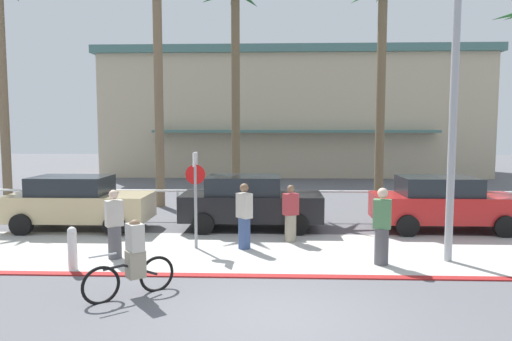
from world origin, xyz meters
The scene contains 20 objects.
ground_plane centered at (0.00, 10.00, 0.00)m, with size 80.00×80.00×0.00m, color #5B5B60.
sidewalk_strip centered at (0.00, 4.20, 0.01)m, with size 44.00×4.00×0.02m, color beige.
curb_paint centered at (0.00, 2.20, 0.01)m, with size 44.00×0.24×0.03m, color maroon.
building_backdrop centered at (1.20, 26.34, 4.22)m, with size 25.76×10.10×8.40m.
rail_fence centered at (0.00, 8.50, 0.84)m, with size 25.49×0.08×1.04m.
stop_sign_bike_lane centered at (-2.14, 4.48, 1.68)m, with size 0.52×0.56×2.56m.
bollard_2 centered at (-4.59, 2.47, 0.52)m, with size 0.20×0.20×1.00m.
streetlight_curb centered at (4.09, 3.29, 4.28)m, with size 0.24×2.54×7.50m.
palm_tree_1 centered at (-10.99, 10.97, 6.83)m, with size 3.56×2.75×9.12m.
palm_tree_2 centered at (-4.66, 11.11, 6.46)m, with size 3.12×2.66×9.34m.
palm_tree_3 centered at (-1.70, 12.36, 6.62)m, with size 3.42×3.28×9.12m.
palm_tree_4 centered at (4.21, 11.44, 6.69)m, with size 3.31×2.86×9.00m.
car_tan_1 centered at (-6.24, 6.69, 0.87)m, with size 4.40×2.02×1.69m.
car_black_2 centered at (-0.85, 6.98, 0.87)m, with size 4.40×2.02×1.69m.
car_red_3 centered at (5.19, 6.95, 0.87)m, with size 4.40×2.02×1.69m.
cyclist_black_0 centered at (-2.76, 0.96, 0.69)m, with size 1.45×1.19×1.50m.
pedestrian_0 centered at (0.38, 5.30, 0.74)m, with size 0.47×0.42×1.62m.
pedestrian_1 centered at (2.42, 3.16, 0.85)m, with size 0.46×0.40×1.82m.
pedestrian_2 centered at (-3.96, 3.44, 0.79)m, with size 0.48×0.44×1.70m.
pedestrian_3 centered at (-0.86, 4.48, 0.81)m, with size 0.46×0.47×1.75m.
Camera 1 is at (-0.10, -7.58, 3.18)m, focal length 32.72 mm.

